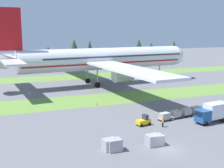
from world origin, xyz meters
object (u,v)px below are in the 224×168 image
object	(u,v)px
baggage_tug	(144,121)
uld_container_2	(153,140)
ground_crew_marshaller	(179,110)
cargo_dolly_fourth	(196,110)
uld_container_1	(110,144)
catering_truck	(212,112)
taxiway_marker_0	(138,99)
uld_container_3	(156,140)
taxiway_marker_2	(169,99)
cargo_dolly_lead	(165,116)
cargo_dolly_third	(186,112)
airliner	(99,59)
uld_container_0	(114,145)
ground_crew_loader	(163,122)
taxiway_marker_3	(96,104)
cargo_dolly_second	(176,114)

from	to	relation	value
baggage_tug	uld_container_2	size ratio (longest dim) A/B	1.40
baggage_tug	ground_crew_marshaller	xyz separation A→B (m)	(9.65, 3.33, 0.13)
cargo_dolly_fourth	uld_container_1	size ratio (longest dim) A/B	1.22
catering_truck	taxiway_marker_0	size ratio (longest dim) A/B	10.66
uld_container_3	cargo_dolly_fourth	bearing A→B (deg)	36.21
taxiway_marker_2	baggage_tug	bearing A→B (deg)	-134.38
baggage_tug	taxiway_marker_0	bearing A→B (deg)	-34.38
cargo_dolly_lead	cargo_dolly_third	xyz separation A→B (m)	(5.69, 1.12, 0.00)
airliner	cargo_dolly_lead	distance (m)	40.42
cargo_dolly_third	uld_container_0	distance (m)	22.68
cargo_dolly_lead	taxiway_marker_2	distance (m)	17.61
ground_crew_marshaller	ground_crew_loader	xyz separation A→B (m)	(-6.96, -5.47, 0.00)
cargo_dolly_third	ground_crew_loader	world-z (taller)	ground_crew_loader
uld_container_1	taxiway_marker_3	xyz separation A→B (m)	(6.30, 25.22, -0.56)
baggage_tug	taxiway_marker_3	bearing A→B (deg)	0.29
cargo_dolly_fourth	taxiway_marker_3	xyz separation A→B (m)	(-16.89, 14.33, -0.65)
uld_container_3	uld_container_0	bearing A→B (deg)	177.29
taxiway_marker_0	ground_crew_loader	bearing A→B (deg)	-103.91
cargo_dolly_second	cargo_dolly_third	world-z (taller)	same
ground_crew_marshaller	taxiway_marker_2	world-z (taller)	ground_crew_marshaller
catering_truck	cargo_dolly_fourth	bearing A→B (deg)	-14.18
ground_crew_loader	uld_container_3	bearing A→B (deg)	142.08
cargo_dolly_second	uld_container_2	size ratio (longest dim) A/B	1.22
uld_container_0	baggage_tug	bearing A→B (deg)	43.57
cargo_dolly_second	airliner	bearing A→B (deg)	-7.64
taxiway_marker_3	catering_truck	bearing A→B (deg)	-51.00
uld_container_2	uld_container_3	size ratio (longest dim) A/B	1.00
cargo_dolly_third	taxiway_marker_2	xyz separation A→B (m)	(4.42, 13.29, -0.69)
ground_crew_loader	uld_container_2	xyz separation A→B (m)	(-5.84, -6.95, -0.10)
baggage_tug	uld_container_3	size ratio (longest dim) A/B	1.40
catering_truck	taxiway_marker_0	bearing A→B (deg)	6.78
ground_crew_loader	baggage_tug	bearing A→B (deg)	50.83
uld_container_1	taxiway_marker_2	distance (m)	34.22
ground_crew_loader	uld_container_0	size ratio (longest dim) A/B	0.87
cargo_dolly_third	ground_crew_marshaller	xyz separation A→B (m)	(-0.97, 1.24, 0.03)
baggage_tug	uld_container_2	world-z (taller)	baggage_tug
cargo_dolly_second	uld_container_1	size ratio (longest dim) A/B	1.22
cargo_dolly_fourth	taxiway_marker_0	world-z (taller)	cargo_dolly_fourth
ground_crew_marshaller	uld_container_0	size ratio (longest dim) A/B	0.87
airliner	baggage_tug	xyz separation A→B (m)	(-5.39, -40.72, -7.40)
airliner	uld_container_1	world-z (taller)	airliner
airliner	uld_container_1	distance (m)	51.78
taxiway_marker_0	cargo_dolly_second	bearing A→B (deg)	-89.34
taxiway_marker_3	baggage_tug	bearing A→B (deg)	-78.59
cargo_dolly_third	uld_container_3	bearing A→B (deg)	119.16
uld_container_0	uld_container_2	distance (m)	6.12
cargo_dolly_third	uld_container_0	xyz separation A→B (m)	(-19.89, -10.91, -0.02)
catering_truck	ground_crew_marshaller	world-z (taller)	catering_truck
cargo_dolly_second	cargo_dolly_fourth	size ratio (longest dim) A/B	1.00
cargo_dolly_second	catering_truck	xyz separation A→B (m)	(5.01, -4.57, 1.03)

